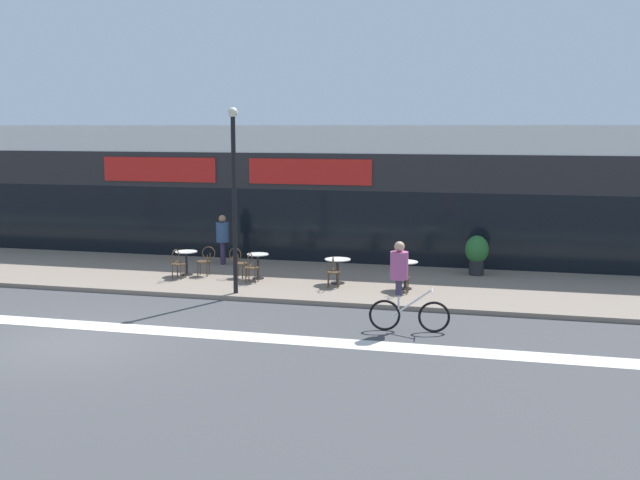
% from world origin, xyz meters
% --- Properties ---
extents(ground_plane, '(120.00, 120.00, 0.00)m').
position_xyz_m(ground_plane, '(0.00, 0.00, 0.00)').
color(ground_plane, '#424244').
extents(sidewalk_slab, '(40.00, 5.50, 0.12)m').
position_xyz_m(sidewalk_slab, '(0.00, 7.25, 0.06)').
color(sidewalk_slab, gray).
rests_on(sidewalk_slab, ground).
extents(storefront_facade, '(40.00, 4.06, 4.63)m').
position_xyz_m(storefront_facade, '(0.00, 11.96, 2.31)').
color(storefront_facade, silver).
rests_on(storefront_facade, ground).
extents(bike_lane_stripe, '(36.00, 0.70, 0.01)m').
position_xyz_m(bike_lane_stripe, '(0.00, 1.31, 0.00)').
color(bike_lane_stripe, silver).
rests_on(bike_lane_stripe, ground).
extents(bistro_table_0, '(0.67, 0.67, 0.73)m').
position_xyz_m(bistro_table_0, '(-0.38, 6.88, 0.64)').
color(bistro_table_0, black).
rests_on(bistro_table_0, sidewalk_slab).
extents(bistro_table_1, '(0.63, 0.63, 0.75)m').
position_xyz_m(bistro_table_1, '(1.91, 6.86, 0.65)').
color(bistro_table_1, black).
rests_on(bistro_table_1, sidewalk_slab).
extents(bistro_table_2, '(0.74, 0.74, 0.71)m').
position_xyz_m(bistro_table_2, '(4.35, 6.78, 0.63)').
color(bistro_table_2, black).
rests_on(bistro_table_2, sidewalk_slab).
extents(bistro_table_3, '(0.70, 0.70, 0.78)m').
position_xyz_m(bistro_table_3, '(6.33, 6.49, 0.67)').
color(bistro_table_3, black).
rests_on(bistro_table_3, sidewalk_slab).
extents(cafe_chair_0_near, '(0.44, 0.60, 0.90)m').
position_xyz_m(cafe_chair_0_near, '(-0.39, 6.26, 0.64)').
color(cafe_chair_0_near, '#4C3823').
rests_on(cafe_chair_0_near, sidewalk_slab).
extents(cafe_chair_0_side, '(0.60, 0.45, 0.90)m').
position_xyz_m(cafe_chair_0_side, '(0.25, 6.89, 0.64)').
color(cafe_chair_0_side, '#4C3823').
rests_on(cafe_chair_0_side, sidewalk_slab).
extents(cafe_chair_1_near, '(0.40, 0.58, 0.90)m').
position_xyz_m(cafe_chair_1_near, '(1.91, 6.24, 0.64)').
color(cafe_chair_1_near, '#4C3823').
rests_on(cafe_chair_1_near, sidewalk_slab).
extents(cafe_chair_1_side, '(0.60, 0.45, 0.90)m').
position_xyz_m(cafe_chair_1_side, '(1.29, 6.87, 0.64)').
color(cafe_chair_1_side, '#4C3823').
rests_on(cafe_chair_1_side, sidewalk_slab).
extents(cafe_chair_2_near, '(0.45, 0.60, 0.90)m').
position_xyz_m(cafe_chair_2_near, '(4.36, 6.15, 0.64)').
color(cafe_chair_2_near, '#4C3823').
rests_on(cafe_chair_2_near, sidewalk_slab).
extents(cafe_chair_3_near, '(0.40, 0.57, 0.90)m').
position_xyz_m(cafe_chair_3_near, '(6.33, 5.87, 0.64)').
color(cafe_chair_3_near, '#4C3823').
rests_on(cafe_chair_3_near, sidewalk_slab).
extents(planter_pot, '(0.71, 0.71, 1.21)m').
position_xyz_m(planter_pot, '(8.18, 9.00, 0.81)').
color(planter_pot, '#232326').
rests_on(planter_pot, sidewalk_slab).
extents(lamp_post, '(0.26, 0.26, 4.97)m').
position_xyz_m(lamp_post, '(1.94, 4.89, 3.00)').
color(lamp_post, black).
rests_on(lamp_post, sidewalk_slab).
extents(cyclist_0, '(1.82, 0.53, 2.06)m').
position_xyz_m(cyclist_0, '(6.77, 2.59, 1.14)').
color(cyclist_0, black).
rests_on(cyclist_0, ground).
extents(pedestrian_near_end, '(0.50, 0.50, 1.62)m').
position_xyz_m(pedestrian_near_end, '(0.04, 8.84, 1.08)').
color(pedestrian_near_end, '#382D47').
rests_on(pedestrian_near_end, sidewalk_slab).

